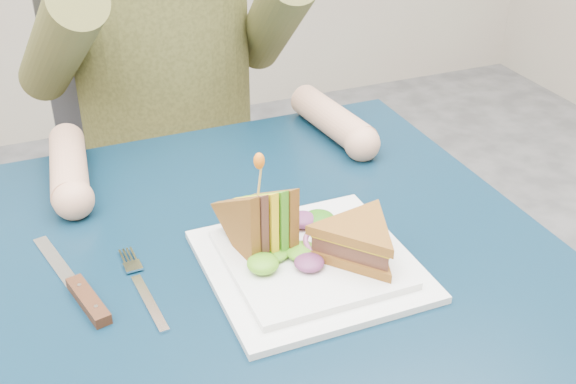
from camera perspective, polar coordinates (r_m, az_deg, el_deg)
name	(u,v)px	position (r m, az deg, el deg)	size (l,w,h in m)	color
table	(269,289)	(1.03, -1.52, -7.65)	(0.75, 0.75, 0.73)	black
chair	(163,156)	(1.63, -9.84, 2.80)	(0.42, 0.40, 0.93)	#47474C
diner	(160,3)	(1.39, -10.09, 14.50)	(0.54, 0.59, 0.74)	#4A4921
plate	(310,263)	(0.93, 1.74, -5.61)	(0.26, 0.26, 0.02)	white
sandwich_flat	(358,241)	(0.92, 5.57, -3.85)	(0.19, 0.19, 0.05)	brown
sandwich_upright	(261,224)	(0.93, -2.18, -2.54)	(0.09, 0.15, 0.15)	brown
fork	(143,289)	(0.92, -11.36, -7.54)	(0.03, 0.18, 0.01)	silver
knife	(82,293)	(0.93, -15.97, -7.66)	(0.07, 0.22, 0.02)	silver
toothpick	(260,181)	(0.89, -2.26, 0.89)	(0.00, 0.00, 0.06)	tan
toothpick_frill	(259,161)	(0.88, -2.30, 2.47)	(0.01, 0.01, 0.02)	orange
lettuce_spill	(311,244)	(0.93, 1.80, -4.16)	(0.15, 0.13, 0.02)	#337A14
onion_ring	(319,242)	(0.93, 2.49, -3.93)	(0.04, 0.04, 0.01)	#9E4C7A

